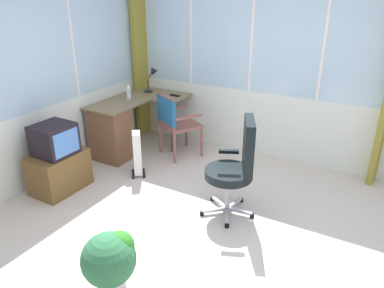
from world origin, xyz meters
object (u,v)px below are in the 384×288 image
at_px(desk_lamp, 153,76).
at_px(tv_on_stand, 58,161).
at_px(potted_plant, 110,259).
at_px(desk, 115,129).
at_px(wooden_armchair, 173,118).
at_px(spray_bottle, 129,92).
at_px(office_chair, 237,163).
at_px(tv_remote, 175,95).
at_px(space_heater, 137,153).

distance_m(desk_lamp, tv_on_stand, 2.05).
relative_size(desk_lamp, potted_plant, 0.72).
height_order(desk, wooden_armchair, wooden_armchair).
xyz_separation_m(desk, spray_bottle, (0.38, 0.02, 0.45)).
xyz_separation_m(wooden_armchair, office_chair, (-0.90, -1.35, 0.02)).
bearing_deg(office_chair, tv_remote, 50.16).
xyz_separation_m(spray_bottle, office_chair, (-0.87, -2.08, -0.27)).
bearing_deg(spray_bottle, wooden_armchair, -87.09).
height_order(tv_remote, spray_bottle, spray_bottle).
distance_m(space_heater, potted_plant, 2.00).
bearing_deg(potted_plant, space_heater, 31.34).
relative_size(tv_remote, wooden_armchair, 0.17).
relative_size(spray_bottle, office_chair, 0.20).
xyz_separation_m(desk_lamp, spray_bottle, (-0.51, 0.09, -0.14)).
bearing_deg(potted_plant, wooden_armchair, 21.22).
relative_size(desk, wooden_armchair, 1.54).
bearing_deg(potted_plant, spray_bottle, 35.00).
bearing_deg(office_chair, tv_on_stand, 105.56).
xyz_separation_m(desk_lamp, wooden_armchair, (-0.47, -0.64, -0.44)).
bearing_deg(space_heater, desk, 64.99).
relative_size(desk, office_chair, 1.30).
xyz_separation_m(tv_remote, space_heater, (-1.10, -0.11, -0.48)).
relative_size(desk, desk_lamp, 3.68).
xyz_separation_m(spray_bottle, potted_plant, (-2.37, -1.66, -0.57)).
xyz_separation_m(office_chair, tv_on_stand, (-0.57, 2.03, -0.23)).
xyz_separation_m(office_chair, space_heater, (0.21, 1.46, -0.30)).
height_order(wooden_armchair, office_chair, office_chair).
height_order(spray_bottle, wooden_armchair, spray_bottle).
xyz_separation_m(tv_remote, tv_on_stand, (-1.87, 0.46, -0.41)).
bearing_deg(tv_on_stand, wooden_armchair, -24.75).
bearing_deg(tv_on_stand, space_heater, -36.48).
xyz_separation_m(desk_lamp, space_heater, (-1.17, -0.53, -0.71)).
distance_m(tv_remote, tv_on_stand, 1.97).
height_order(desk_lamp, spray_bottle, desk_lamp).
distance_m(desk, office_chair, 2.12).
bearing_deg(wooden_armchair, tv_remote, 27.96).
relative_size(space_heater, potted_plant, 1.13).
bearing_deg(desk_lamp, space_heater, -155.52).
distance_m(spray_bottle, tv_on_stand, 1.52).
relative_size(tv_remote, tv_on_stand, 0.18).
xyz_separation_m(desk_lamp, office_chair, (-1.38, -1.99, -0.41)).
height_order(desk_lamp, tv_remote, desk_lamp).
bearing_deg(desk, desk_lamp, -4.19).
distance_m(desk, potted_plant, 2.58).
bearing_deg(wooden_armchair, space_heater, 171.35).
bearing_deg(spray_bottle, potted_plant, -145.00).
bearing_deg(spray_bottle, desk_lamp, -9.48).
distance_m(tv_remote, spray_bottle, 0.68).
height_order(desk_lamp, office_chair, desk_lamp).
height_order(space_heater, potted_plant, space_heater).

